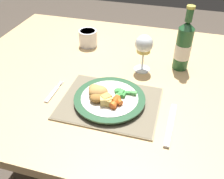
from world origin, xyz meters
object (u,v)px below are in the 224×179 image
object	(u,v)px
table_knife	(170,128)
bottle	(183,46)
drinking_cup	(88,38)
wine_glass	(144,46)
dinner_plate	(110,99)
dining_table	(128,91)
fork	(53,93)

from	to	relation	value
table_knife	bottle	distance (m)	0.38
drinking_cup	wine_glass	bearing A→B (deg)	-26.32
dinner_plate	table_knife	bearing A→B (deg)	-17.35
dining_table	bottle	size ratio (longest dim) A/B	5.39
table_knife	drinking_cup	distance (m)	0.63
wine_glass	drinking_cup	xyz separation A→B (m)	(-0.29, 0.14, -0.07)
dining_table	table_knife	bearing A→B (deg)	-53.36
dining_table	table_knife	xyz separation A→B (m)	(0.19, -0.25, 0.08)
dinner_plate	fork	xyz separation A→B (m)	(-0.21, -0.00, -0.01)
dinner_plate	wine_glass	world-z (taller)	wine_glass
dining_table	drinking_cup	world-z (taller)	drinking_cup
dining_table	drinking_cup	size ratio (longest dim) A/B	16.45
dining_table	dinner_plate	size ratio (longest dim) A/B	5.74
dining_table	dinner_plate	bearing A→B (deg)	-98.97
fork	drinking_cup	size ratio (longest dim) A/B	1.51
table_knife	bottle	world-z (taller)	bottle
dinner_plate	wine_glass	size ratio (longest dim) A/B	1.58
wine_glass	drinking_cup	bearing A→B (deg)	153.68
wine_glass	dinner_plate	bearing A→B (deg)	-106.28
fork	table_knife	world-z (taller)	table_knife
dining_table	dinner_plate	xyz separation A→B (m)	(-0.03, -0.18, 0.10)
dining_table	wine_glass	xyz separation A→B (m)	(0.04, 0.06, 0.19)
dinner_plate	fork	distance (m)	0.21
dinner_plate	bottle	xyz separation A→B (m)	(0.22, 0.30, 0.08)
fork	wine_glass	distance (m)	0.39
dinner_plate	fork	size ratio (longest dim) A/B	1.89
dining_table	fork	size ratio (longest dim) A/B	10.86
bottle	dining_table	bearing A→B (deg)	-148.52
bottle	table_knife	bearing A→B (deg)	-90.84
dinner_plate	table_knife	xyz separation A→B (m)	(0.21, -0.07, -0.01)
table_knife	wine_glass	distance (m)	0.36
fork	wine_glass	bearing A→B (deg)	40.76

